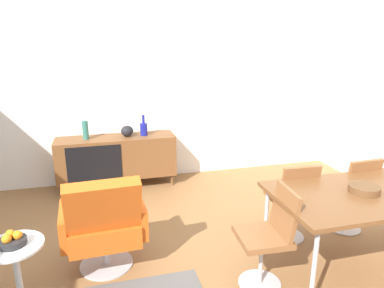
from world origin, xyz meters
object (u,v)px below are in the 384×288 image
dining_chair_back_right (352,191)px  vase_ceramic_small (144,129)px  fruit_bowl (12,240)px  side_table_round (17,267)px  sideboard (117,157)px  lounge_chair_red (104,223)px  vase_cobalt (85,130)px  wooden_bowl_on_table (364,189)px  vase_sculptural_dark (127,131)px  dining_chair_near_window (270,234)px  dining_table (365,196)px  dining_chair_back_left (292,198)px

dining_chair_back_right → vase_ceramic_small: bearing=135.9°
vase_ceramic_small → fruit_bowl: size_ratio=1.44×
dining_chair_back_right → side_table_round: bearing=-174.9°
sideboard → vase_ceramic_small: bearing=0.3°
lounge_chair_red → vase_ceramic_small: bearing=72.3°
lounge_chair_red → side_table_round: lounge_chair_red is taller
vase_cobalt → dining_chair_back_right: size_ratio=0.29×
dining_chair_back_right → lounge_chair_red: 2.55m
wooden_bowl_on_table → dining_chair_back_right: bearing=56.4°
vase_sculptural_dark → wooden_bowl_on_table: size_ratio=0.64×
dining_chair_near_window → wooden_bowl_on_table: bearing=0.2°
vase_ceramic_small → dining_table: 2.92m
vase_cobalt → fruit_bowl: 2.24m
sideboard → dining_chair_near_window: 2.68m
sideboard → vase_cobalt: bearing=179.7°
wooden_bowl_on_table → dining_chair_back_left: bearing=120.8°
dining_chair_near_window → dining_chair_back_left: same height
dining_chair_back_left → wooden_bowl_on_table: bearing=-59.2°
sideboard → dining_table: dining_table is taller
dining_table → dining_chair_near_window: bearing=-179.8°
vase_cobalt → dining_chair_near_window: (1.47, -2.44, -0.38)m
vase_cobalt → vase_ceramic_small: bearing=0.0°
vase_ceramic_small → lounge_chair_red: vase_ceramic_small is taller
sideboard → side_table_round: size_ratio=3.08×
vase_ceramic_small → fruit_bowl: bearing=-120.4°
vase_sculptural_dark → fruit_bowl: vase_sculptural_dark is taller
vase_ceramic_small → dining_table: (1.59, -2.44, -0.12)m
vase_ceramic_small → dining_chair_back_right: (1.94, -1.88, -0.35)m
lounge_chair_red → wooden_bowl_on_table: bearing=-13.8°
side_table_round → fruit_bowl: size_ratio=2.60×
side_table_round → wooden_bowl_on_table: bearing=-5.5°
dining_chair_back_right → fruit_bowl: size_ratio=4.28×
vase_sculptural_dark → dining_chair_back_left: 2.41m
dining_chair_back_right → lounge_chair_red: (-2.55, -0.02, -0.00)m
dining_chair_near_window → lounge_chair_red: lounge_chair_red is taller
sideboard → dining_table: size_ratio=1.00×
dining_table → dining_chair_back_left: bearing=122.3°
dining_chair_near_window → sideboard: bearing=114.1°
vase_ceramic_small → fruit_bowl: vase_ceramic_small is taller
wooden_bowl_on_table → dining_chair_back_right: dining_chair_back_right is taller
dining_table → fruit_bowl: dining_table is taller
vase_ceramic_small → lounge_chair_red: bearing=-107.7°
lounge_chair_red → fruit_bowl: size_ratio=4.73×
dining_table → lounge_chair_red: 2.27m
vase_sculptural_dark → lounge_chair_red: size_ratio=0.18×
dining_chair_near_window → dining_chair_back_left: 0.78m
vase_ceramic_small → wooden_bowl_on_table: bearing=-57.3°
side_table_round → dining_chair_back_right: bearing=5.1°
vase_ceramic_small → dining_chair_back_left: bearing=-56.7°
vase_ceramic_small → dining_chair_near_window: bearing=-74.0°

